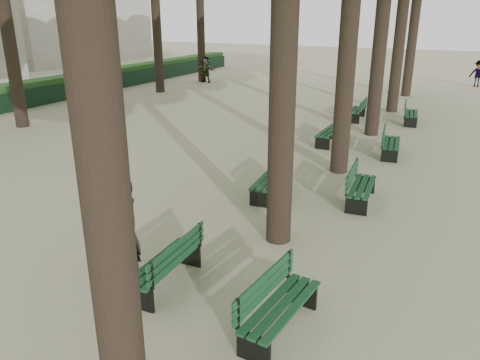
% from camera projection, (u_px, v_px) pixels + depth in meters
% --- Properties ---
extents(ground, '(120.00, 120.00, 0.00)m').
position_uv_depth(ground, '(132.00, 294.00, 8.02)').
color(ground, tan).
rests_on(ground, ground).
extents(bench_left_0, '(0.63, 1.82, 0.92)m').
position_uv_depth(bench_left_0, '(166.00, 272.00, 8.19)').
color(bench_left_0, black).
rests_on(bench_left_0, ground).
extents(bench_left_1, '(0.73, 1.84, 0.92)m').
position_uv_depth(bench_left_1, '(269.00, 186.00, 12.20)').
color(bench_left_1, black).
rests_on(bench_left_1, ground).
extents(bench_left_2, '(0.59, 1.80, 0.92)m').
position_uv_depth(bench_left_2, '(329.00, 137.00, 16.99)').
color(bench_left_2, black).
rests_on(bench_left_2, ground).
extents(bench_left_3, '(0.67, 1.83, 0.92)m').
position_uv_depth(bench_left_3, '(356.00, 114.00, 20.80)').
color(bench_left_3, black).
rests_on(bench_left_3, ground).
extents(bench_right_0, '(0.76, 1.85, 0.92)m').
position_uv_depth(bench_right_0, '(280.00, 316.00, 7.00)').
color(bench_right_0, black).
rests_on(bench_right_0, ground).
extents(bench_right_1, '(0.71, 1.84, 0.92)m').
position_uv_depth(bench_right_1, '(361.00, 193.00, 11.75)').
color(bench_right_1, black).
rests_on(bench_right_1, ground).
extents(bench_right_2, '(0.78, 1.85, 0.92)m').
position_uv_depth(bench_right_2, '(391.00, 148.00, 15.62)').
color(bench_right_2, black).
rests_on(bench_right_2, ground).
extents(bench_right_3, '(0.78, 1.86, 0.92)m').
position_uv_depth(bench_right_3, '(411.00, 117.00, 20.12)').
color(bench_right_3, black).
rests_on(bench_right_3, ground).
extents(man_with_map, '(0.65, 0.79, 1.93)m').
position_uv_depth(man_with_map, '(124.00, 232.00, 8.11)').
color(man_with_map, black).
rests_on(man_with_map, ground).
extents(pedestrian_e, '(1.61, 0.49, 1.71)m').
position_uv_depth(pedestrian_e, '(206.00, 70.00, 31.64)').
color(pedestrian_e, '#262628').
rests_on(pedestrian_e, ground).
extents(pedestrian_b, '(1.09, 0.41, 1.66)m').
position_uv_depth(pedestrian_b, '(478.00, 74.00, 29.76)').
color(pedestrian_b, '#262628').
rests_on(pedestrian_b, ground).
extents(fence, '(0.08, 42.00, 0.90)m').
position_uv_depth(fence, '(29.00, 99.00, 23.32)').
color(fence, black).
rests_on(fence, ground).
extents(hedge, '(1.20, 42.00, 1.20)m').
position_uv_depth(hedge, '(18.00, 95.00, 23.56)').
color(hedge, '#1C4919').
rests_on(hedge, ground).
extents(building_far, '(12.00, 16.00, 7.00)m').
position_uv_depth(building_far, '(52.00, 23.00, 45.75)').
color(building_far, '#B7B2A3').
rests_on(building_far, ground).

